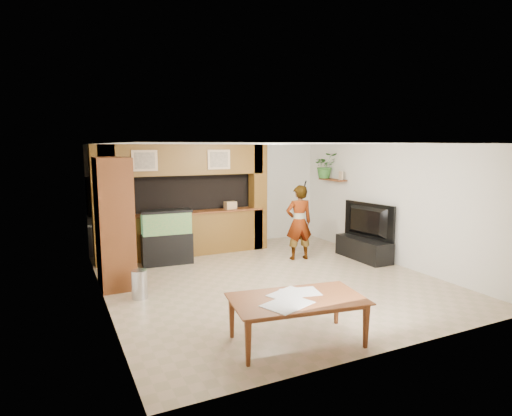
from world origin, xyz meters
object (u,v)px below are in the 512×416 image
dining_table (298,321)px  aquarium (167,238)px  person (299,222)px  television (365,221)px  pantry_cabinet (114,223)px

dining_table → aquarium: bearing=106.0°
person → dining_table: size_ratio=0.98×
aquarium → dining_table: size_ratio=0.69×
television → person: person is taller
person → television: bearing=164.2°
pantry_cabinet → dining_table: pantry_cabinet is taller
television → aquarium: bearing=61.2°
aquarium → person: 2.95m
aquarium → pantry_cabinet: bearing=-135.3°
pantry_cabinet → person: bearing=2.1°
television → dining_table: 4.68m
television → person: (-1.34, 0.64, -0.03)m
aquarium → television: 4.43m
dining_table → pantry_cabinet: bearing=125.8°
aquarium → person: bearing=-13.4°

